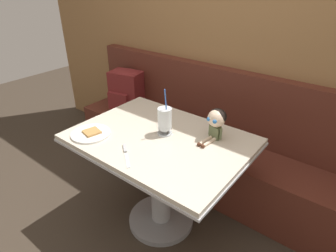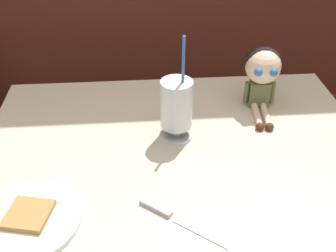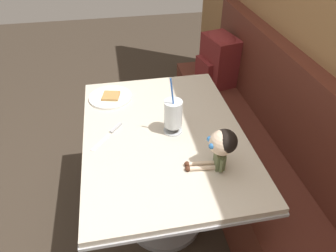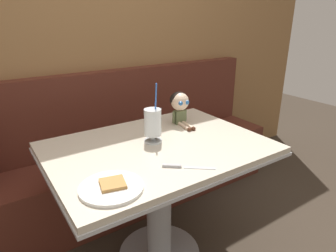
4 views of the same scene
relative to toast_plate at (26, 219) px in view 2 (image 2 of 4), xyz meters
The scene contains 6 objects.
booth_bench 1.04m from the toast_plate, 67.32° to the left, with size 2.60×0.48×1.00m.
diner_table 0.49m from the toast_plate, 34.34° to the left, with size 1.11×0.81×0.74m.
toast_plate is the anchor object (origin of this frame).
milkshake_glass 0.48m from the toast_plate, 39.44° to the left, with size 0.10×0.10×0.32m.
butter_knife 0.32m from the toast_plate, ahead, with size 0.19×0.16×0.01m.
seated_doll 0.80m from the toast_plate, 34.81° to the left, with size 0.12×0.22×0.20m.
Camera 2 is at (-0.10, -0.73, 1.45)m, focal length 43.86 mm.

